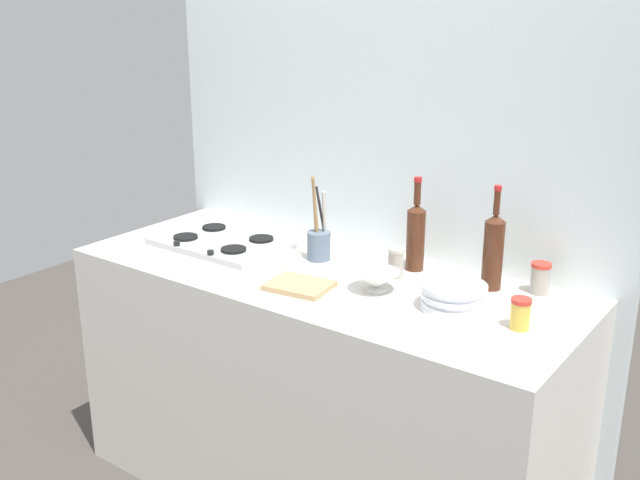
% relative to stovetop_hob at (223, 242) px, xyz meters
% --- Properties ---
extents(counter_block, '(1.80, 0.70, 0.90)m').
position_rel_stovetop_hob_xyz_m(counter_block, '(0.48, -0.02, -0.46)').
color(counter_block, silver).
rests_on(counter_block, ground).
extents(backsplash_panel, '(1.90, 0.06, 2.29)m').
position_rel_stovetop_hob_xyz_m(backsplash_panel, '(0.48, 0.36, 0.23)').
color(backsplash_panel, silver).
rests_on(backsplash_panel, ground).
extents(stovetop_hob, '(0.50, 0.35, 0.04)m').
position_rel_stovetop_hob_xyz_m(stovetop_hob, '(0.00, 0.00, 0.00)').
color(stovetop_hob, '#B2B2B7').
rests_on(stovetop_hob, counter_block).
extents(plate_stack, '(0.21, 0.21, 0.08)m').
position_rel_stovetop_hob_xyz_m(plate_stack, '(0.99, -0.03, 0.03)').
color(plate_stack, white).
rests_on(plate_stack, counter_block).
extents(wine_bottle_leftmost, '(0.07, 0.07, 0.35)m').
position_rel_stovetop_hob_xyz_m(wine_bottle_leftmost, '(1.01, 0.19, 0.12)').
color(wine_bottle_leftmost, '#472314').
rests_on(wine_bottle_leftmost, counter_block).
extents(wine_bottle_mid_left, '(0.06, 0.06, 0.33)m').
position_rel_stovetop_hob_xyz_m(wine_bottle_mid_left, '(0.72, 0.20, 0.11)').
color(wine_bottle_mid_left, '#472314').
rests_on(wine_bottle_mid_left, counter_block).
extents(mixing_bowl, '(0.16, 0.16, 0.07)m').
position_rel_stovetop_hob_xyz_m(mixing_bowl, '(0.72, -0.05, 0.02)').
color(mixing_bowl, white).
rests_on(mixing_bowl, counter_block).
extents(utensil_crock, '(0.08, 0.09, 0.31)m').
position_rel_stovetop_hob_xyz_m(utensil_crock, '(0.39, 0.09, 0.05)').
color(utensil_crock, slate).
rests_on(utensil_crock, counter_block).
extents(condiment_jar_front, '(0.05, 0.05, 0.10)m').
position_rel_stovetop_hob_xyz_m(condiment_jar_front, '(0.71, 0.10, 0.04)').
color(condiment_jar_front, '#9E998C').
rests_on(condiment_jar_front, counter_block).
extents(condiment_jar_rear, '(0.06, 0.06, 0.10)m').
position_rel_stovetop_hob_xyz_m(condiment_jar_rear, '(1.15, 0.25, 0.04)').
color(condiment_jar_rear, '#9E998C').
rests_on(condiment_jar_rear, counter_block).
extents(condiment_jar_spare, '(0.06, 0.06, 0.09)m').
position_rel_stovetop_hob_xyz_m(condiment_jar_spare, '(1.21, -0.05, 0.03)').
color(condiment_jar_spare, gold).
rests_on(condiment_jar_spare, counter_block).
extents(cutting_board, '(0.22, 0.19, 0.02)m').
position_rel_stovetop_hob_xyz_m(cutting_board, '(0.51, -0.18, -0.00)').
color(cutting_board, tan).
rests_on(cutting_board, counter_block).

